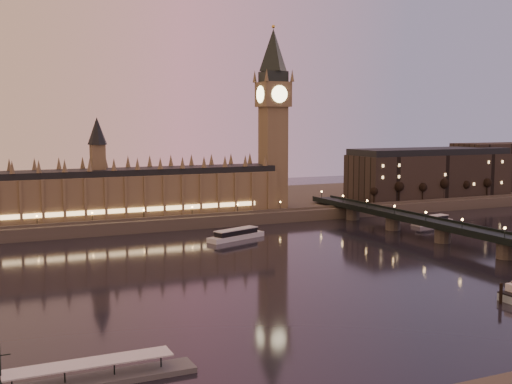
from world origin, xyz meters
The scene contains 15 objects.
ground centered at (0.00, 0.00, 0.00)m, with size 700.00×700.00×0.00m, color black.
far_embankment centered at (30.00, 165.00, 3.00)m, with size 560.00×130.00×6.00m, color #423D35.
palace_of_westminster centered at (-40.12, 120.99, 21.71)m, with size 180.00×26.62×52.00m.
big_ben centered at (53.99, 120.99, 63.95)m, with size 17.68×17.68×104.00m.
westminster_bridge centered at (91.61, 0.00, 5.52)m, with size 13.20×260.00×15.30m.
city_block centered at (194.94, 130.93, 22.24)m, with size 155.00×45.00×34.00m.
bare_tree_0 centered at (117.20, 109.00, 14.60)m, with size 5.67×5.67×11.54m.
bare_tree_1 centered at (134.43, 109.00, 14.60)m, with size 5.67×5.67×11.54m.
bare_tree_2 centered at (151.66, 109.00, 14.60)m, with size 5.67×5.67×11.54m.
bare_tree_3 centered at (168.90, 109.00, 14.60)m, with size 5.67×5.67×11.54m.
bare_tree_4 centered at (186.13, 109.00, 14.60)m, with size 5.67×5.67×11.54m.
bare_tree_5 centered at (203.36, 109.00, 14.60)m, with size 5.67×5.67×11.54m.
cruise_boat_a centered at (7.93, 65.97, 2.23)m, with size 31.91×17.82×5.05m.
cruise_boat_b centered at (122.32, 62.87, 2.12)m, with size 26.74×10.46×4.81m.
pontoon_pier centered at (-84.60, -76.95, 1.26)m, with size 43.86×7.31×11.69m.
Camera 1 is at (-107.40, -211.84, 56.19)m, focal length 45.00 mm.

